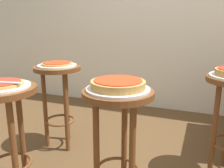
{
  "coord_description": "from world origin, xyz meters",
  "views": [
    {
      "loc": [
        0.48,
        -1.4,
        1.08
      ],
      "look_at": [
        -0.13,
        0.16,
        0.65
      ],
      "focal_mm": 38.71,
      "sensor_mm": 36.0,
      "label": 1
    }
  ],
  "objects_px": {
    "pizza_middle": "(118,84)",
    "stool_leftside": "(58,88)",
    "serving_plate_leftside": "(57,65)",
    "pizza_leftside": "(57,64)",
    "pizza_server_knife": "(2,82)",
    "serving_plate_foreground": "(1,86)",
    "stool_foreground": "(5,119)",
    "serving_plate_middle": "(118,89)",
    "pizza_foreground": "(0,83)",
    "stool_middle": "(118,123)"
  },
  "relations": [
    {
      "from": "serving_plate_foreground",
      "to": "stool_middle",
      "type": "distance_m",
      "value": 0.69
    },
    {
      "from": "pizza_middle",
      "to": "serving_plate_leftside",
      "type": "relative_size",
      "value": 0.91
    },
    {
      "from": "pizza_middle",
      "to": "stool_leftside",
      "type": "relative_size",
      "value": 0.41
    },
    {
      "from": "serving_plate_foreground",
      "to": "pizza_foreground",
      "type": "bearing_deg",
      "value": 0.0
    },
    {
      "from": "pizza_foreground",
      "to": "stool_middle",
      "type": "distance_m",
      "value": 0.69
    },
    {
      "from": "stool_foreground",
      "to": "serving_plate_middle",
      "type": "xyz_separation_m",
      "value": [
        0.64,
        0.18,
        0.2
      ]
    },
    {
      "from": "stool_middle",
      "to": "serving_plate_middle",
      "type": "bearing_deg",
      "value": 0.0
    },
    {
      "from": "stool_middle",
      "to": "pizza_server_knife",
      "type": "height_order",
      "value": "pizza_server_knife"
    },
    {
      "from": "pizza_leftside",
      "to": "pizza_server_knife",
      "type": "relative_size",
      "value": 1.17
    },
    {
      "from": "pizza_foreground",
      "to": "serving_plate_middle",
      "type": "relative_size",
      "value": 0.72
    },
    {
      "from": "stool_foreground",
      "to": "pizza_server_knife",
      "type": "bearing_deg",
      "value": -33.69
    },
    {
      "from": "stool_middle",
      "to": "serving_plate_middle",
      "type": "distance_m",
      "value": 0.2
    },
    {
      "from": "serving_plate_foreground",
      "to": "serving_plate_leftside",
      "type": "xyz_separation_m",
      "value": [
        -0.09,
        0.7,
        0.0
      ]
    },
    {
      "from": "stool_middle",
      "to": "serving_plate_middle",
      "type": "height_order",
      "value": "serving_plate_middle"
    },
    {
      "from": "serving_plate_middle",
      "to": "pizza_leftside",
      "type": "relative_size",
      "value": 1.35
    },
    {
      "from": "pizza_middle",
      "to": "stool_foreground",
      "type": "bearing_deg",
      "value": -163.98
    },
    {
      "from": "pizza_server_knife",
      "to": "serving_plate_foreground",
      "type": "bearing_deg",
      "value": 134.06
    },
    {
      "from": "pizza_middle",
      "to": "serving_plate_leftside",
      "type": "height_order",
      "value": "pizza_middle"
    },
    {
      "from": "stool_leftside",
      "to": "pizza_server_knife",
      "type": "xyz_separation_m",
      "value": [
        0.12,
        -0.72,
        0.23
      ]
    },
    {
      "from": "stool_leftside",
      "to": "pizza_leftside",
      "type": "relative_size",
      "value": 2.83
    },
    {
      "from": "serving_plate_foreground",
      "to": "pizza_foreground",
      "type": "relative_size",
      "value": 1.29
    },
    {
      "from": "pizza_middle",
      "to": "pizza_server_knife",
      "type": "relative_size",
      "value": 1.34
    },
    {
      "from": "serving_plate_leftside",
      "to": "pizza_foreground",
      "type": "bearing_deg",
      "value": -82.47
    },
    {
      "from": "pizza_foreground",
      "to": "stool_leftside",
      "type": "relative_size",
      "value": 0.34
    },
    {
      "from": "stool_foreground",
      "to": "pizza_server_knife",
      "type": "xyz_separation_m",
      "value": [
        0.03,
        -0.02,
        0.23
      ]
    },
    {
      "from": "serving_plate_leftside",
      "to": "pizza_leftside",
      "type": "distance_m",
      "value": 0.02
    },
    {
      "from": "stool_foreground",
      "to": "pizza_foreground",
      "type": "xyz_separation_m",
      "value": [
        -0.0,
        -0.0,
        0.21
      ]
    },
    {
      "from": "pizza_middle",
      "to": "serving_plate_leftside",
      "type": "bearing_deg",
      "value": 144.77
    },
    {
      "from": "serving_plate_middle",
      "to": "serving_plate_leftside",
      "type": "distance_m",
      "value": 0.89
    },
    {
      "from": "serving_plate_foreground",
      "to": "pizza_foreground",
      "type": "xyz_separation_m",
      "value": [
        0.0,
        0.0,
        0.02
      ]
    },
    {
      "from": "pizza_foreground",
      "to": "serving_plate_leftside",
      "type": "height_order",
      "value": "pizza_foreground"
    },
    {
      "from": "serving_plate_foreground",
      "to": "pizza_server_knife",
      "type": "relative_size",
      "value": 1.47
    },
    {
      "from": "serving_plate_middle",
      "to": "pizza_leftside",
      "type": "height_order",
      "value": "pizza_leftside"
    },
    {
      "from": "serving_plate_leftside",
      "to": "stool_leftside",
      "type": "bearing_deg",
      "value": 0.0
    },
    {
      "from": "serving_plate_middle",
      "to": "serving_plate_foreground",
      "type": "bearing_deg",
      "value": -163.98
    },
    {
      "from": "serving_plate_foreground",
      "to": "serving_plate_middle",
      "type": "bearing_deg",
      "value": 16.02
    },
    {
      "from": "stool_middle",
      "to": "pizza_server_knife",
      "type": "xyz_separation_m",
      "value": [
        -0.61,
        -0.2,
        0.23
      ]
    },
    {
      "from": "serving_plate_middle",
      "to": "pizza_leftside",
      "type": "xyz_separation_m",
      "value": [
        -0.73,
        0.51,
        0.02
      ]
    },
    {
      "from": "serving_plate_middle",
      "to": "pizza_middle",
      "type": "height_order",
      "value": "pizza_middle"
    },
    {
      "from": "serving_plate_leftside",
      "to": "pizza_server_knife",
      "type": "height_order",
      "value": "pizza_server_knife"
    },
    {
      "from": "serving_plate_foreground",
      "to": "serving_plate_middle",
      "type": "xyz_separation_m",
      "value": [
        0.64,
        0.18,
        0.0
      ]
    },
    {
      "from": "pizza_middle",
      "to": "stool_leftside",
      "type": "bearing_deg",
      "value": 144.77
    },
    {
      "from": "stool_middle",
      "to": "pizza_leftside",
      "type": "bearing_deg",
      "value": 144.77
    },
    {
      "from": "pizza_leftside",
      "to": "pizza_server_knife",
      "type": "height_order",
      "value": "pizza_server_knife"
    },
    {
      "from": "serving_plate_middle",
      "to": "pizza_middle",
      "type": "distance_m",
      "value": 0.03
    },
    {
      "from": "serving_plate_leftside",
      "to": "pizza_leftside",
      "type": "relative_size",
      "value": 1.26
    },
    {
      "from": "pizza_leftside",
      "to": "pizza_server_knife",
      "type": "bearing_deg",
      "value": -80.33
    },
    {
      "from": "pizza_server_knife",
      "to": "serving_plate_leftside",
      "type": "bearing_deg",
      "value": 87.42
    },
    {
      "from": "serving_plate_foreground",
      "to": "pizza_leftside",
      "type": "xyz_separation_m",
      "value": [
        -0.09,
        0.7,
        0.02
      ]
    },
    {
      "from": "serving_plate_foreground",
      "to": "stool_leftside",
      "type": "distance_m",
      "value": 0.73
    }
  ]
}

